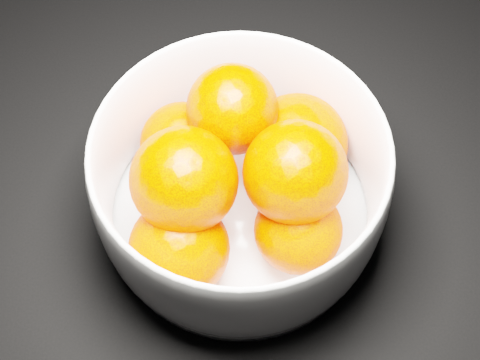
{
  "coord_description": "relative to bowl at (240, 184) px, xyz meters",
  "views": [
    {
      "loc": [
        0.13,
        -0.15,
        0.51
      ],
      "look_at": [
        0.13,
        0.12,
        0.06
      ],
      "focal_mm": 50.0,
      "sensor_mm": 36.0,
      "label": 1
    }
  ],
  "objects": [
    {
      "name": "orange_pile",
      "position": [
        0.0,
        0.0,
        0.01
      ],
      "size": [
        0.17,
        0.18,
        0.13
      ],
      "color": "#FF3A00",
      "rests_on": "bowl"
    },
    {
      "name": "ground",
      "position": [
        -0.13,
        -0.12,
        -0.06
      ],
      "size": [
        3.0,
        3.0,
        0.0
      ],
      "primitive_type": "cube",
      "color": "black",
      "rests_on": "ground"
    },
    {
      "name": "bowl",
      "position": [
        0.0,
        0.0,
        0.0
      ],
      "size": [
        0.23,
        0.23,
        0.11
      ],
      "rotation": [
        0.0,
        0.0,
        0.43
      ],
      "color": "white",
      "rests_on": "ground"
    }
  ]
}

